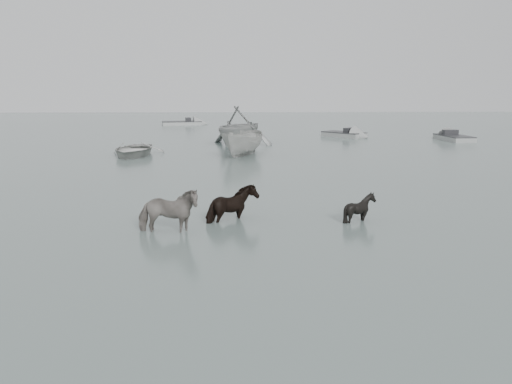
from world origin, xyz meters
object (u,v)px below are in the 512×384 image
(pony_pinto, at_px, (168,207))
(pony_dark, at_px, (233,198))
(pony_black, at_px, (360,204))
(rowboat_lead, at_px, (133,148))

(pony_pinto, bearing_deg, pony_dark, -48.16)
(pony_black, bearing_deg, pony_dark, 100.23)
(pony_pinto, relative_size, pony_black, 1.64)
(pony_black, height_order, rowboat_lead, pony_black)
(pony_pinto, relative_size, pony_dark, 1.24)
(pony_dark, relative_size, rowboat_lead, 0.33)
(pony_pinto, height_order, pony_dark, pony_pinto)
(pony_dark, relative_size, pony_black, 1.32)
(pony_pinto, xyz_separation_m, rowboat_lead, (-4.17, 17.81, -0.30))
(pony_pinto, bearing_deg, pony_black, -73.90)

